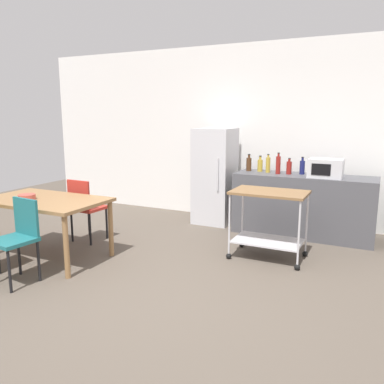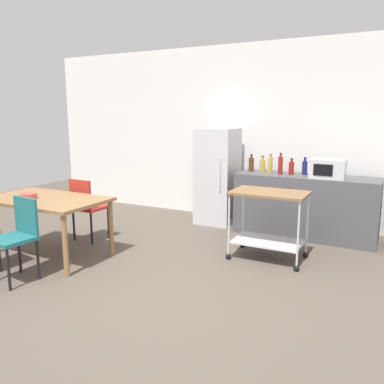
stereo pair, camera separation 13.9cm
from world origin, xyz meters
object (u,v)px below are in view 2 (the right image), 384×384
bottle_hot_sauce (251,164)px  bottle_olive_oil (270,165)px  refrigerator (217,176)px  kitchen_cart (269,214)px  fruit_bowl (28,196)px  microwave (328,169)px  bottle_soy_sauce (280,165)px  bottle_vinegar (291,168)px  dining_table (46,204)px  bottle_sparkling_water (305,167)px  bottle_wine (262,165)px  chair_teal (18,233)px  chair_red (87,205)px

bottle_hot_sauce → bottle_olive_oil: (0.31, -0.04, 0.01)m
refrigerator → kitchen_cart: refrigerator is taller
bottle_olive_oil → fruit_bowl: (-2.30, -2.51, -0.24)m
kitchen_cart → fruit_bowl: size_ratio=4.48×
microwave → fruit_bowl: bearing=-142.9°
bottle_soy_sauce → bottle_vinegar: 0.16m
dining_table → kitchen_cart: 2.76m
bottle_vinegar → bottle_soy_sauce: bearing=-164.6°
bottle_sparkling_water → dining_table: bearing=-137.3°
bottle_wine → bottle_olive_oil: (0.14, -0.05, 0.02)m
refrigerator → microwave: bearing=-6.1°
bottle_vinegar → fruit_bowl: (-2.62, -2.47, -0.22)m
bottle_wine → bottle_sparkling_water: (0.64, -0.01, 0.01)m
dining_table → microwave: size_ratio=3.26×
refrigerator → bottle_sparkling_water: (1.40, -0.02, 0.23)m
bottle_hot_sauce → bottle_sparkling_water: (0.82, 0.00, -0.00)m
kitchen_cart → bottle_sparkling_water: bearing=83.3°
bottle_wine → bottle_sparkling_water: bearing=-1.2°
bottle_vinegar → bottle_sparkling_water: size_ratio=0.93×
chair_teal → bottle_soy_sauce: 3.63m
chair_teal → fruit_bowl: chair_teal is taller
chair_red → bottle_wine: 2.68m
bottle_vinegar → bottle_olive_oil: bearing=172.6°
chair_red → refrigerator: size_ratio=0.57×
bottle_sparkling_water → bottle_vinegar: bearing=-154.6°
bottle_wine → bottle_olive_oil: bearing=-21.4°
chair_red → bottle_hot_sauce: size_ratio=3.40×
bottle_soy_sauce → bottle_sparkling_water: 0.35m
bottle_olive_oil → refrigerator: bearing=176.2°
kitchen_cart → microwave: (0.50, 1.08, 0.46)m
dining_table → chair_red: size_ratio=1.69×
chair_red → refrigerator: 2.15m
bottle_hot_sauce → microwave: bearing=-8.1°
refrigerator → bottle_wine: size_ratio=6.35×
bottle_olive_oil → kitchen_cart: bearing=-73.7°
bottle_olive_oil → microwave: (0.85, -0.13, 0.01)m
chair_red → bottle_vinegar: size_ratio=3.74×
refrigerator → bottle_sparkling_water: size_ratio=6.06×
refrigerator → fruit_bowl: 2.93m
microwave → dining_table: bearing=-142.8°
kitchen_cart → bottle_soy_sauce: size_ratio=2.89×
bottle_hot_sauce → bottle_soy_sauce: bearing=-14.0°
bottle_wine → bottle_sparkling_water: size_ratio=0.95×
fruit_bowl → bottle_hot_sauce: bearing=52.1°
fruit_bowl → bottle_vinegar: bearing=43.3°
chair_red → bottle_vinegar: (2.45, 1.64, 0.48)m
chair_red → bottle_vinegar: bottle_vinegar is taller
bottle_hot_sauce → microwave: bottle_hot_sauce is taller
bottle_olive_oil → bottle_sparkling_water: (0.50, 0.04, -0.01)m
bottle_hot_sauce → bottle_soy_sauce: bottle_soy_sauce is taller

